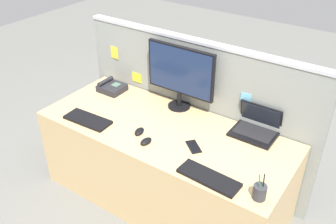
{
  "coord_description": "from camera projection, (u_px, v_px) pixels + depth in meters",
  "views": [
    {
      "loc": [
        1.34,
        -1.89,
        2.28
      ],
      "look_at": [
        0.0,
        0.05,
        0.82
      ],
      "focal_mm": 39.96,
      "sensor_mm": 36.0,
      "label": 1
    }
  ],
  "objects": [
    {
      "name": "ground_plane",
      "position": [
        165.0,
        197.0,
        3.17
      ],
      "size": [
        10.0,
        10.0,
        0.0
      ],
      "primitive_type": "plane",
      "color": "slate"
    },
    {
      "name": "desk",
      "position": [
        164.0,
        165.0,
        2.99
      ],
      "size": [
        1.95,
        0.8,
        0.7
      ],
      "primitive_type": "cube",
      "color": "tan",
      "rests_on": "ground_plane"
    },
    {
      "name": "cubicle_divider",
      "position": [
        194.0,
        111.0,
        3.14
      ],
      "size": [
        2.1,
        0.08,
        1.27
      ],
      "color": "gray",
      "rests_on": "ground_plane"
    },
    {
      "name": "desktop_monitor",
      "position": [
        180.0,
        73.0,
        2.92
      ],
      "size": [
        0.59,
        0.18,
        0.52
      ],
      "color": "black",
      "rests_on": "desk"
    },
    {
      "name": "laptop",
      "position": [
        256.0,
        127.0,
        2.73
      ],
      "size": [
        0.32,
        0.26,
        0.21
      ],
      "color": "black",
      "rests_on": "desk"
    },
    {
      "name": "desk_phone",
      "position": [
        112.0,
        87.0,
        3.29
      ],
      "size": [
        0.21,
        0.19,
        0.09
      ],
      "color": "#232328",
      "rests_on": "desk"
    },
    {
      "name": "keyboard_main",
      "position": [
        88.0,
        120.0,
        2.89
      ],
      "size": [
        0.39,
        0.17,
        0.02
      ],
      "primitive_type": "cube",
      "rotation": [
        0.0,
        0.0,
        0.05
      ],
      "color": "black",
      "rests_on": "desk"
    },
    {
      "name": "keyboard_spare",
      "position": [
        209.0,
        178.0,
        2.32
      ],
      "size": [
        0.41,
        0.16,
        0.02
      ],
      "primitive_type": "cube",
      "rotation": [
        0.0,
        0.0,
        -0.05
      ],
      "color": "black",
      "rests_on": "desk"
    },
    {
      "name": "computer_mouse_right_hand",
      "position": [
        146.0,
        141.0,
        2.64
      ],
      "size": [
        0.07,
        0.1,
        0.03
      ],
      "primitive_type": "ellipsoid",
      "rotation": [
        0.0,
        0.0,
        -0.06
      ],
      "color": "black",
      "rests_on": "desk"
    },
    {
      "name": "computer_mouse_left_hand",
      "position": [
        139.0,
        131.0,
        2.74
      ],
      "size": [
        0.08,
        0.11,
        0.03
      ],
      "primitive_type": "ellipsoid",
      "rotation": [
        0.0,
        0.0,
        0.24
      ],
      "color": "black",
      "rests_on": "desk"
    },
    {
      "name": "pen_cup",
      "position": [
        260.0,
        192.0,
        2.16
      ],
      "size": [
        0.08,
        0.08,
        0.18
      ],
      "color": "#333338",
      "rests_on": "desk"
    },
    {
      "name": "cell_phone_black_slab",
      "position": [
        194.0,
        147.0,
        2.6
      ],
      "size": [
        0.16,
        0.15,
        0.01
      ],
      "primitive_type": "cube",
      "rotation": [
        0.0,
        0.0,
        0.9
      ],
      "color": "black",
      "rests_on": "desk"
    }
  ]
}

